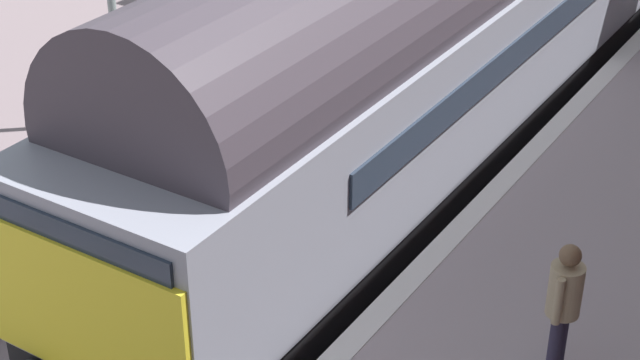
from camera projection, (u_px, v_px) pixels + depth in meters
The scene contains 1 object.
waiting_passenger at pixel (564, 301), 9.98m from camera, with size 0.35×0.51×1.64m.
Camera 1 is at (6.10, -6.79, 8.03)m, focal length 56.96 mm.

